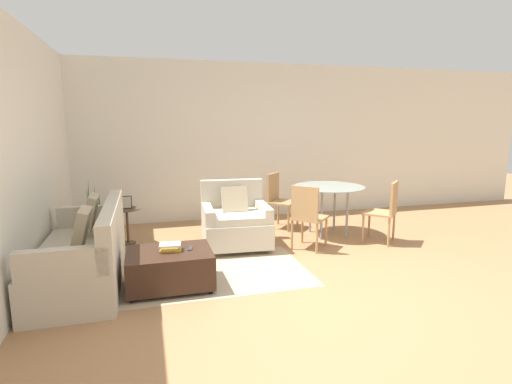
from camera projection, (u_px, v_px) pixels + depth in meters
ground_plane at (324, 293)px, 4.12m from camera, size 20.00×20.00×0.00m
wall_back at (244, 142)px, 7.14m from camera, size 12.00×0.06×2.75m
wall_left at (35, 154)px, 4.53m from camera, size 0.06×12.00×2.75m
area_rug at (212, 273)px, 4.66m from camera, size 2.22×1.42×0.01m
couch at (85, 256)px, 4.33m from camera, size 0.83×1.91×0.90m
armchair at (235, 222)px, 5.60m from camera, size 0.95×0.93×0.90m
ottoman at (170, 267)px, 4.23m from camera, size 0.88×0.67×0.40m
book_stack at (170, 247)px, 4.20m from camera, size 0.24×0.20×0.08m
tv_remote_primary at (190, 248)px, 4.29m from camera, size 0.07×0.14×0.01m
potted_plant at (96, 230)px, 5.67m from camera, size 0.33×0.33×0.95m
side_table at (127, 219)px, 5.70m from camera, size 0.38×0.38×0.52m
picture_frame at (126, 202)px, 5.65m from camera, size 0.15×0.07×0.18m
dining_table at (329, 192)px, 6.10m from camera, size 1.08×1.08×0.76m
dining_chair_near_left at (307, 213)px, 5.40m from camera, size 0.59×0.59×0.90m
dining_chair_near_right at (386, 208)px, 5.72m from camera, size 0.59×0.59×0.90m
dining_chair_far_left at (278, 197)px, 6.55m from camera, size 0.59×0.59×0.90m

